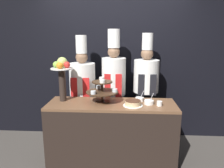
# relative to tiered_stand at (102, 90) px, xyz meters

# --- Properties ---
(wall_back) EXTENTS (10.00, 0.06, 2.80)m
(wall_back) POSITION_rel_tiered_stand_xyz_m (0.13, 0.91, 0.33)
(wall_back) COLOR black
(wall_back) RESTS_ON ground_plane
(buffet_counter) EXTENTS (1.77, 0.59, 0.89)m
(buffet_counter) POSITION_rel_tiered_stand_xyz_m (0.13, -0.04, -0.62)
(buffet_counter) COLOR black
(buffet_counter) RESTS_ON ground_plane
(tiered_stand) EXTENTS (0.45, 0.45, 0.34)m
(tiered_stand) POSITION_rel_tiered_stand_xyz_m (0.00, 0.00, 0.00)
(tiered_stand) COLOR #3D2819
(tiered_stand) RESTS_ON buffet_counter
(fruit_pedestal) EXTENTS (0.30, 0.30, 0.62)m
(fruit_pedestal) POSITION_rel_tiered_stand_xyz_m (-0.57, 0.06, 0.23)
(fruit_pedestal) COLOR #2D231E
(fruit_pedestal) RESTS_ON buffet_counter
(cake_round) EXTENTS (0.26, 0.26, 0.07)m
(cake_round) POSITION_rel_tiered_stand_xyz_m (0.42, -0.13, -0.14)
(cake_round) COLOR white
(cake_round) RESTS_ON buffet_counter
(cup_white) EXTENTS (0.07, 0.07, 0.06)m
(cup_white) POSITION_rel_tiered_stand_xyz_m (0.78, -0.11, -0.15)
(cup_white) COLOR white
(cup_white) RESTS_ON buffet_counter
(serving_bowl_near) EXTENTS (0.13, 0.13, 0.16)m
(serving_bowl_near) POSITION_rel_tiered_stand_xyz_m (0.64, -0.05, -0.15)
(serving_bowl_near) COLOR white
(serving_bowl_near) RESTS_ON buffet_counter
(serving_bowl_far) EXTENTS (0.12, 0.12, 0.15)m
(serving_bowl_far) POSITION_rel_tiered_stand_xyz_m (0.53, 0.09, -0.15)
(serving_bowl_far) COLOR white
(serving_bowl_far) RESTS_ON buffet_counter
(chef_left) EXTENTS (0.42, 0.42, 1.81)m
(chef_left) POSITION_rel_tiered_stand_xyz_m (-0.38, 0.52, -0.12)
(chef_left) COLOR black
(chef_left) RESTS_ON ground_plane
(chef_center_left) EXTENTS (0.38, 0.38, 1.90)m
(chef_center_left) POSITION_rel_tiered_stand_xyz_m (0.13, 0.52, -0.04)
(chef_center_left) COLOR #38332D
(chef_center_left) RESTS_ON ground_plane
(chef_center_right) EXTENTS (0.40, 0.40, 1.84)m
(chef_center_right) POSITION_rel_tiered_stand_xyz_m (0.65, 0.52, -0.08)
(chef_center_right) COLOR black
(chef_center_right) RESTS_ON ground_plane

